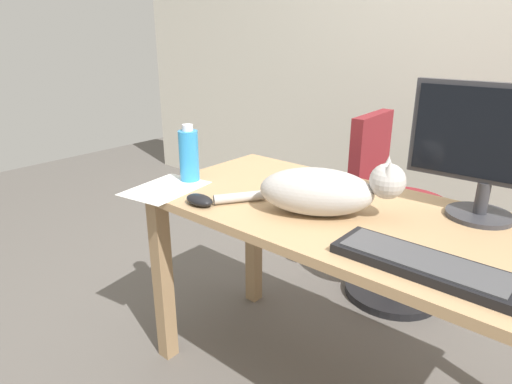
# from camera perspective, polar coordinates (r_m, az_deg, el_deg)

# --- Properties ---
(desk) EXTENTS (1.53, 0.67, 0.75)m
(desk) POSITION_cam_1_polar(r_m,az_deg,el_deg) (1.49, 13.36, -6.84)
(desk) COLOR tan
(desk) RESTS_ON ground_plane
(office_chair) EXTENTS (0.48, 0.48, 0.93)m
(office_chair) POSITION_cam_1_polar(r_m,az_deg,el_deg) (2.33, 16.83, -3.63)
(office_chair) COLOR black
(office_chair) RESTS_ON ground_plane
(monitor) EXTENTS (0.48, 0.20, 0.41)m
(monitor) POSITION_cam_1_polar(r_m,az_deg,el_deg) (1.50, 28.01, 5.08)
(monitor) COLOR #333338
(monitor) RESTS_ON desk
(keyboard) EXTENTS (0.44, 0.15, 0.03)m
(keyboard) POSITION_cam_1_polar(r_m,az_deg,el_deg) (1.18, 20.65, -8.61)
(keyboard) COLOR black
(keyboard) RESTS_ON desk
(cat) EXTENTS (0.55, 0.34, 0.20)m
(cat) POSITION_cam_1_polar(r_m,az_deg,el_deg) (1.41, 8.67, 0.23)
(cat) COLOR #B2ADA8
(cat) RESTS_ON desk
(computer_mouse) EXTENTS (0.11, 0.06, 0.04)m
(computer_mouse) POSITION_cam_1_polar(r_m,az_deg,el_deg) (1.50, -7.27, -1.02)
(computer_mouse) COLOR black
(computer_mouse) RESTS_ON desk
(paper_sheet) EXTENTS (0.25, 0.32, 0.00)m
(paper_sheet) POSITION_cam_1_polar(r_m,az_deg,el_deg) (1.68, -11.57, 0.46)
(paper_sheet) COLOR white
(paper_sheet) RESTS_ON desk
(water_bottle) EXTENTS (0.08, 0.08, 0.22)m
(water_bottle) POSITION_cam_1_polar(r_m,az_deg,el_deg) (1.73, -8.62, 4.72)
(water_bottle) COLOR #2D8CD1
(water_bottle) RESTS_ON desk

